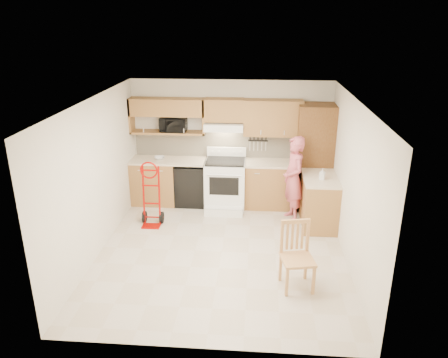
# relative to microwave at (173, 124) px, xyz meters

# --- Properties ---
(floor) EXTENTS (4.00, 4.50, 0.02)m
(floor) POSITION_rel_microwave_xyz_m (1.14, -2.08, -1.64)
(floor) COLOR beige
(floor) RESTS_ON ground
(ceiling) EXTENTS (4.00, 4.50, 0.02)m
(ceiling) POSITION_rel_microwave_xyz_m (1.14, -2.08, 0.88)
(ceiling) COLOR white
(ceiling) RESTS_ON ground
(wall_back) EXTENTS (4.00, 0.02, 2.50)m
(wall_back) POSITION_rel_microwave_xyz_m (1.14, 0.17, -0.38)
(wall_back) COLOR silver
(wall_back) RESTS_ON ground
(wall_front) EXTENTS (4.00, 0.02, 2.50)m
(wall_front) POSITION_rel_microwave_xyz_m (1.14, -4.34, -0.38)
(wall_front) COLOR silver
(wall_front) RESTS_ON ground
(wall_left) EXTENTS (0.02, 4.50, 2.50)m
(wall_left) POSITION_rel_microwave_xyz_m (-0.87, -2.08, -0.38)
(wall_left) COLOR silver
(wall_left) RESTS_ON ground
(wall_right) EXTENTS (0.02, 4.50, 2.50)m
(wall_right) POSITION_rel_microwave_xyz_m (3.15, -2.08, -0.38)
(wall_right) COLOR silver
(wall_right) RESTS_ON ground
(backsplash) EXTENTS (3.92, 0.03, 0.55)m
(backsplash) POSITION_rel_microwave_xyz_m (1.14, 0.15, -0.43)
(backsplash) COLOR beige
(backsplash) RESTS_ON wall_back
(lower_cab_left) EXTENTS (0.90, 0.60, 0.90)m
(lower_cab_left) POSITION_rel_microwave_xyz_m (-0.41, -0.14, -1.18)
(lower_cab_left) COLOR brown
(lower_cab_left) RESTS_ON ground
(dishwasher) EXTENTS (0.60, 0.60, 0.85)m
(dishwasher) POSITION_rel_microwave_xyz_m (0.34, -0.14, -1.21)
(dishwasher) COLOR black
(dishwasher) RESTS_ON ground
(lower_cab_right) EXTENTS (1.14, 0.60, 0.90)m
(lower_cab_right) POSITION_rel_microwave_xyz_m (1.97, -0.14, -1.18)
(lower_cab_right) COLOR brown
(lower_cab_right) RESTS_ON ground
(countertop_left) EXTENTS (1.50, 0.63, 0.04)m
(countertop_left) POSITION_rel_microwave_xyz_m (-0.11, -0.13, -0.71)
(countertop_left) COLOR beige
(countertop_left) RESTS_ON lower_cab_left
(countertop_right) EXTENTS (1.14, 0.63, 0.04)m
(countertop_right) POSITION_rel_microwave_xyz_m (1.97, -0.13, -0.71)
(countertop_right) COLOR beige
(countertop_right) RESTS_ON lower_cab_right
(cab_return_right) EXTENTS (0.60, 1.00, 0.90)m
(cab_return_right) POSITION_rel_microwave_xyz_m (2.84, -0.94, -1.18)
(cab_return_right) COLOR brown
(cab_return_right) RESTS_ON ground
(countertop_return) EXTENTS (0.63, 1.00, 0.04)m
(countertop_return) POSITION_rel_microwave_xyz_m (2.84, -0.94, -0.71)
(countertop_return) COLOR beige
(countertop_return) RESTS_ON cab_return_right
(pantry_tall) EXTENTS (0.70, 0.60, 2.10)m
(pantry_tall) POSITION_rel_microwave_xyz_m (2.79, -0.14, -0.58)
(pantry_tall) COLOR brown
(pantry_tall) RESTS_ON ground
(upper_cab_left) EXTENTS (1.50, 0.33, 0.34)m
(upper_cab_left) POSITION_rel_microwave_xyz_m (-0.11, 0.00, 0.35)
(upper_cab_left) COLOR brown
(upper_cab_left) RESTS_ON wall_back
(upper_shelf_mw) EXTENTS (1.50, 0.33, 0.04)m
(upper_shelf_mw) POSITION_rel_microwave_xyz_m (-0.11, 0.00, -0.16)
(upper_shelf_mw) COLOR brown
(upper_shelf_mw) RESTS_ON wall_back
(upper_cab_center) EXTENTS (0.76, 0.33, 0.44)m
(upper_cab_center) POSITION_rel_microwave_xyz_m (1.02, 0.00, 0.31)
(upper_cab_center) COLOR brown
(upper_cab_center) RESTS_ON wall_back
(upper_cab_right) EXTENTS (1.14, 0.33, 0.70)m
(upper_cab_right) POSITION_rel_microwave_xyz_m (1.97, 0.00, 0.17)
(upper_cab_right) COLOR brown
(upper_cab_right) RESTS_ON wall_back
(range_hood) EXTENTS (0.76, 0.46, 0.14)m
(range_hood) POSITION_rel_microwave_xyz_m (1.02, -0.06, -0.00)
(range_hood) COLOR white
(range_hood) RESTS_ON wall_back
(knife_strip) EXTENTS (0.40, 0.05, 0.29)m
(knife_strip) POSITION_rel_microwave_xyz_m (1.69, 0.12, -0.39)
(knife_strip) COLOR black
(knife_strip) RESTS_ON backsplash
(microwave) EXTENTS (0.52, 0.35, 0.29)m
(microwave) POSITION_rel_microwave_xyz_m (0.00, 0.00, 0.00)
(microwave) COLOR black
(microwave) RESTS_ON upper_shelf_mw
(range) EXTENTS (0.79, 1.04, 1.16)m
(range) POSITION_rel_microwave_xyz_m (1.06, -0.31, -1.05)
(range) COLOR white
(range) RESTS_ON ground
(person) EXTENTS (0.52, 0.67, 1.63)m
(person) POSITION_rel_microwave_xyz_m (2.36, -0.74, -0.82)
(person) COLOR #BE5360
(person) RESTS_ON ground
(hand_truck) EXTENTS (0.44, 0.41, 1.11)m
(hand_truck) POSITION_rel_microwave_xyz_m (-0.24, -1.19, -1.08)
(hand_truck) COLOR #A00802
(hand_truck) RESTS_ON ground
(dining_chair) EXTENTS (0.52, 0.56, 0.98)m
(dining_chair) POSITION_rel_microwave_xyz_m (2.29, -2.99, -1.14)
(dining_chair) COLOR tan
(dining_chair) RESTS_ON ground
(soap_bottle) EXTENTS (0.12, 0.12, 0.20)m
(soap_bottle) POSITION_rel_microwave_xyz_m (2.84, -1.03, -0.59)
(soap_bottle) COLOR white
(soap_bottle) RESTS_ON countertop_return
(bowl) EXTENTS (0.26, 0.26, 0.05)m
(bowl) POSITION_rel_microwave_xyz_m (-0.28, -0.14, -0.67)
(bowl) COLOR white
(bowl) RESTS_ON countertop_left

